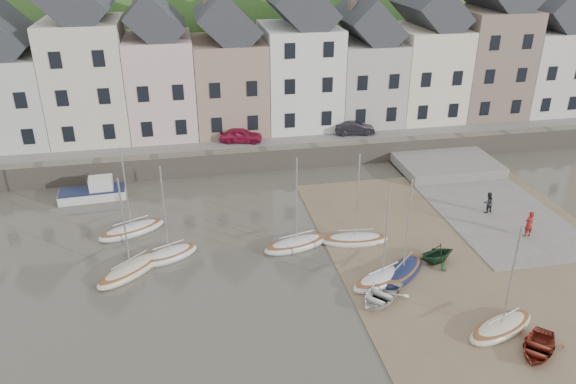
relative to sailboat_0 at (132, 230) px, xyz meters
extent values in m
plane|color=#4C473C|center=(10.16, -7.93, -0.26)|extent=(160.00, 160.00, 0.00)
cube|color=#335823|center=(10.16, 24.07, 0.49)|extent=(90.00, 30.00, 1.50)
cube|color=slate|center=(10.16, 12.57, 1.29)|extent=(70.00, 7.00, 0.10)
cube|color=slate|center=(10.16, 9.07, 0.64)|extent=(70.00, 1.20, 1.80)
cube|color=brown|center=(21.16, -7.93, -0.23)|extent=(18.00, 26.00, 0.06)
cube|color=slate|center=(25.16, 0.07, -0.20)|extent=(8.00, 18.00, 0.12)
ellipsoid|color=#335823|center=(5.16, 52.07, -18.26)|extent=(134.40, 84.00, 84.00)
cube|color=beige|center=(-9.89, 16.07, 4.99)|extent=(5.80, 8.00, 7.50)
cube|color=beige|center=(-3.74, 16.07, 6.24)|extent=(6.40, 8.00, 10.00)
cube|color=beige|center=(2.31, 16.07, 5.49)|extent=(5.60, 8.00, 8.50)
cube|color=gray|center=(0.91, 16.07, 12.56)|extent=(0.60, 0.90, 1.40)
cube|color=gray|center=(8.26, 16.07, 5.24)|extent=(6.20, 8.00, 8.00)
cube|color=gray|center=(6.71, 16.07, 12.36)|extent=(0.60, 0.90, 1.40)
cube|color=silver|center=(14.71, 16.07, 5.74)|extent=(6.60, 8.00, 9.00)
cube|color=#ABA69D|center=(20.96, 16.07, 4.99)|extent=(5.80, 8.00, 7.50)
cube|color=gray|center=(19.51, 16.07, 11.66)|extent=(0.60, 0.90, 1.40)
cube|color=beige|center=(26.91, 16.07, 5.49)|extent=(6.00, 8.00, 8.50)
cube|color=#796457|center=(33.16, 16.07, 6.24)|extent=(6.40, 8.00, 10.00)
cube|color=beige|center=(39.31, 16.07, 5.24)|extent=(5.80, 8.00, 8.00)
ellipsoid|color=silver|center=(0.00, 0.00, -0.06)|extent=(4.72, 3.25, 0.84)
ellipsoid|color=brown|center=(0.00, 0.00, 0.16)|extent=(4.33, 2.98, 0.20)
cylinder|color=#B2B5B7|center=(0.00, 0.00, 3.04)|extent=(0.10, 0.10, 5.60)
cylinder|color=#B2B5B7|center=(0.00, 0.00, 0.69)|extent=(2.28, 1.11, 0.08)
ellipsoid|color=silver|center=(2.43, -3.60, -0.06)|extent=(3.96, 2.89, 0.84)
ellipsoid|color=brown|center=(2.43, -3.60, 0.16)|extent=(3.63, 2.64, 0.20)
cylinder|color=#B2B5B7|center=(2.43, -3.60, 3.04)|extent=(0.10, 0.10, 5.60)
cylinder|color=#B2B5B7|center=(2.43, -3.60, 0.69)|extent=(1.87, 0.91, 0.08)
ellipsoid|color=beige|center=(0.23, -4.87, -0.06)|extent=(4.46, 4.30, 0.84)
ellipsoid|color=brown|center=(0.23, -4.87, 0.16)|extent=(4.09, 3.94, 0.20)
cylinder|color=#B2B5B7|center=(0.23, -4.87, 3.04)|extent=(0.10, 0.10, 5.60)
cylinder|color=#B2B5B7|center=(0.23, -4.87, 0.69)|extent=(1.95, 1.82, 0.08)
ellipsoid|color=silver|center=(10.31, -3.86, -0.06)|extent=(4.62, 2.56, 0.84)
ellipsoid|color=brown|center=(10.31, -3.86, 0.16)|extent=(4.24, 2.33, 0.20)
cylinder|color=#B2B5B7|center=(10.31, -3.86, 3.04)|extent=(0.10, 0.10, 5.60)
cylinder|color=#B2B5B7|center=(10.31, -3.86, 0.69)|extent=(2.35, 0.69, 0.08)
ellipsoid|color=silver|center=(14.12, -4.03, -0.06)|extent=(4.48, 1.98, 0.84)
ellipsoid|color=brown|center=(14.12, -4.03, 0.16)|extent=(4.11, 1.80, 0.20)
cylinder|color=#B2B5B7|center=(14.12, -4.03, 3.04)|extent=(0.10, 0.10, 5.60)
cylinder|color=#B2B5B7|center=(14.12, -4.03, 0.69)|extent=(2.38, 0.35, 0.08)
ellipsoid|color=#131A3C|center=(15.80, -8.02, -0.06)|extent=(4.09, 4.01, 0.84)
ellipsoid|color=brown|center=(15.80, -8.02, 0.16)|extent=(3.75, 3.67, 0.20)
cylinder|color=#B2B5B7|center=(15.80, -8.02, 3.04)|extent=(0.10, 0.10, 5.60)
cylinder|color=#B2B5B7|center=(15.80, -8.02, 0.69)|extent=(1.73, 1.67, 0.08)
ellipsoid|color=silver|center=(14.33, -8.56, -0.06)|extent=(4.40, 3.03, 0.84)
ellipsoid|color=brown|center=(14.33, -8.56, 0.16)|extent=(4.04, 2.77, 0.20)
cylinder|color=#B2B5B7|center=(14.33, -8.56, 3.04)|extent=(0.10, 0.10, 5.60)
cylinder|color=#B2B5B7|center=(14.33, -8.56, 0.69)|extent=(2.12, 0.98, 0.08)
ellipsoid|color=beige|center=(18.72, -13.74, -0.06)|extent=(4.55, 2.96, 0.84)
ellipsoid|color=brown|center=(18.72, -13.74, 0.16)|extent=(4.18, 2.71, 0.20)
cylinder|color=#B2B5B7|center=(18.72, -13.74, 3.04)|extent=(0.10, 0.10, 5.60)
cylinder|color=#B2B5B7|center=(18.72, -13.74, 0.69)|extent=(2.23, 0.94, 0.08)
cube|color=silver|center=(-3.14, 5.87, 0.09)|extent=(4.88, 1.99, 0.70)
cube|color=#131A3C|center=(-3.14, 5.87, 0.46)|extent=(4.78, 2.04, 0.08)
cube|color=silver|center=(-2.43, 5.83, 0.94)|extent=(1.74, 1.30, 1.00)
imported|color=white|center=(13.66, -10.21, 0.13)|extent=(3.98, 3.87, 0.67)
imported|color=#16331C|center=(18.21, -7.28, 0.43)|extent=(2.86, 2.62, 1.27)
imported|color=maroon|center=(19.57, -15.52, 0.10)|extent=(3.60, 3.61, 0.62)
imported|color=maroon|center=(25.32, -5.55, 0.76)|extent=(0.72, 0.54, 1.80)
imported|color=black|center=(24.46, -1.95, 0.63)|extent=(0.86, 0.74, 1.54)
imported|color=maroon|center=(8.69, 11.57, 1.95)|extent=(3.84, 2.23, 1.23)
imported|color=black|center=(18.87, 11.57, 1.91)|extent=(3.60, 1.65, 1.14)
camera|label=1|loc=(4.02, -33.37, 18.04)|focal=34.60mm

